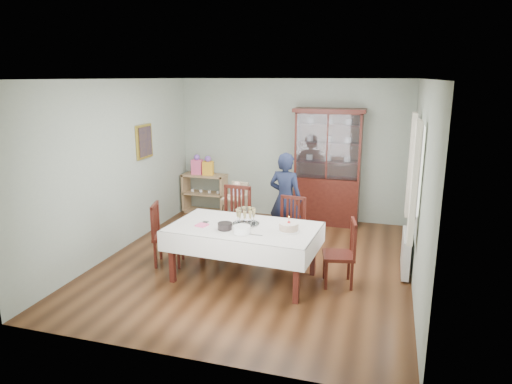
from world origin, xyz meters
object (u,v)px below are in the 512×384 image
at_px(chair_end_right, 339,266).
at_px(high_chair, 237,214).
at_px(woman, 285,199).
at_px(gift_bag_orange, 208,166).
at_px(chair_end_left, 168,246).
at_px(sideboard, 205,193).
at_px(birthday_cake, 289,227).
at_px(gift_bag_pink, 197,165).
at_px(dining_table, 244,252).
at_px(chair_far_left, 233,234).
at_px(champagne_tray, 246,220).
at_px(china_cabinet, 328,165).
at_px(chair_far_right, 289,240).

xyz_separation_m(chair_end_right, high_chair, (-1.97, 1.53, 0.11)).
bearing_deg(woman, gift_bag_orange, -23.83).
bearing_deg(chair_end_left, sideboard, -4.22).
bearing_deg(birthday_cake, high_chair, 127.25).
height_order(gift_bag_pink, gift_bag_orange, gift_bag_pink).
bearing_deg(sideboard, chair_end_right, -41.04).
relative_size(woman, gift_bag_pink, 3.84).
xyz_separation_m(dining_table, gift_bag_pink, (-1.91, 2.81, 0.59)).
height_order(dining_table, chair_far_left, chair_far_left).
distance_m(dining_table, chair_far_left, 0.99).
distance_m(chair_end_right, birthday_cake, 0.88).
bearing_deg(dining_table, champagne_tray, 86.64).
height_order(chair_end_left, gift_bag_orange, gift_bag_orange).
bearing_deg(birthday_cake, china_cabinet, 87.70).
relative_size(chair_far_left, gift_bag_pink, 2.59).
height_order(woman, champagne_tray, woman).
xyz_separation_m(china_cabinet, chair_far_left, (-1.20, -1.94, -0.81)).
xyz_separation_m(champagne_tray, gift_bag_orange, (-1.67, 2.73, 0.14)).
bearing_deg(sideboard, chair_end_left, -79.06).
distance_m(woman, birthday_cake, 1.53).
distance_m(china_cabinet, woman, 1.47).
bearing_deg(china_cabinet, high_chair, -142.17).
distance_m(dining_table, gift_bag_pink, 3.45).
relative_size(chair_far_right, chair_end_right, 1.04).
xyz_separation_m(chair_end_right, champagne_tray, (-1.28, -0.10, 0.57)).
bearing_deg(high_chair, chair_far_left, -65.68).
relative_size(chair_far_right, high_chair, 0.97).
bearing_deg(champagne_tray, woman, 80.26).
relative_size(chair_far_left, chair_end_left, 1.13).
relative_size(dining_table, china_cabinet, 0.95).
bearing_deg(gift_bag_orange, china_cabinet, -0.04).
distance_m(china_cabinet, gift_bag_orange, 2.41).
bearing_deg(sideboard, woman, -34.23).
height_order(high_chair, gift_bag_orange, gift_bag_orange).
bearing_deg(chair_end_left, birthday_cake, -110.51).
bearing_deg(chair_far_left, chair_far_right, 6.41).
relative_size(sideboard, champagne_tray, 2.41).
bearing_deg(chair_end_left, high_chair, -35.32).
bearing_deg(gift_bag_orange, gift_bag_pink, 180.00).
distance_m(chair_end_left, champagne_tray, 1.37).
xyz_separation_m(sideboard, gift_bag_pink, (-0.15, -0.02, 0.58)).
bearing_deg(chair_far_left, chair_end_right, -17.51).
relative_size(high_chair, champagne_tray, 2.59).
distance_m(sideboard, chair_far_left, 2.35).
distance_m(dining_table, chair_end_right, 1.30).
height_order(china_cabinet, woman, china_cabinet).
relative_size(chair_far_left, chair_far_right, 1.12).
bearing_deg(chair_far_right, gift_bag_pink, 146.96).
bearing_deg(chair_far_left, china_cabinet, 62.28).
xyz_separation_m(chair_end_left, chair_end_right, (2.53, 0.01, -0.01)).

